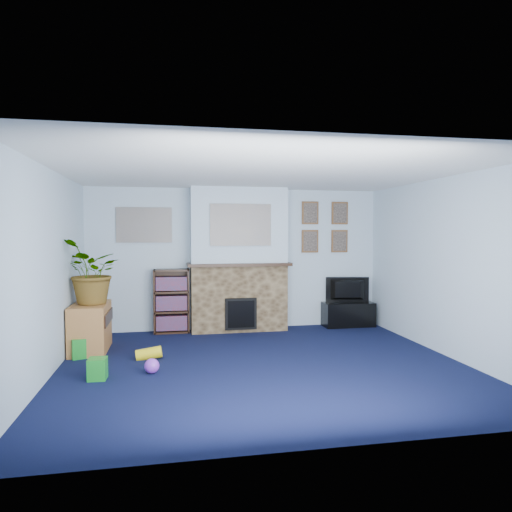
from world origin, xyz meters
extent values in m
cube|color=black|center=(0.00, 0.00, 0.00)|extent=(5.00, 4.50, 0.01)
cube|color=white|center=(0.00, 0.00, 2.40)|extent=(5.00, 4.50, 0.01)
cube|color=silver|center=(0.00, 2.25, 1.20)|extent=(5.00, 0.04, 2.40)
cube|color=silver|center=(0.00, -2.25, 1.20)|extent=(5.00, 0.04, 2.40)
cube|color=silver|center=(-2.50, 0.00, 1.20)|extent=(0.04, 4.50, 2.40)
cube|color=silver|center=(2.50, 0.00, 1.20)|extent=(0.04, 4.50, 2.40)
cube|color=brown|center=(0.00, 2.05, 0.55)|extent=(1.60, 0.40, 1.10)
cube|color=brown|center=(0.00, 2.05, 1.75)|extent=(1.60, 0.40, 1.30)
cube|color=brown|center=(0.00, 2.02, 1.12)|extent=(1.72, 0.50, 0.05)
cube|color=brown|center=(0.00, 1.84, 0.32)|extent=(0.52, 0.08, 0.52)
cube|color=brown|center=(0.00, 1.80, 0.32)|extent=(0.44, 0.02, 0.44)
cube|color=gray|center=(0.00, 1.84, 1.78)|extent=(1.00, 0.03, 0.68)
cube|color=gray|center=(-1.55, 2.23, 1.78)|extent=(0.90, 0.03, 0.58)
cube|color=brown|center=(1.30, 2.23, 2.00)|extent=(0.30, 0.03, 0.40)
cube|color=brown|center=(1.85, 2.23, 2.00)|extent=(0.30, 0.03, 0.40)
cube|color=brown|center=(1.30, 2.23, 1.50)|extent=(0.30, 0.03, 0.40)
cube|color=brown|center=(1.85, 2.23, 1.50)|extent=(0.30, 0.03, 0.40)
cube|color=black|center=(1.95, 2.03, 0.22)|extent=(0.89, 0.37, 0.42)
imported|color=black|center=(1.95, 2.05, 0.64)|extent=(0.77, 0.24, 0.44)
cube|color=black|center=(-1.12, 2.23, 0.53)|extent=(0.58, 0.02, 1.05)
cube|color=black|center=(-1.39, 2.10, 0.53)|extent=(0.03, 0.28, 1.05)
cube|color=black|center=(-0.84, 2.10, 0.53)|extent=(0.03, 0.28, 1.05)
cube|color=black|center=(-1.12, 2.10, 0.01)|extent=(0.56, 0.28, 0.03)
cube|color=black|center=(-1.12, 2.10, 0.35)|extent=(0.56, 0.28, 0.03)
cube|color=black|center=(-1.12, 2.10, 0.68)|extent=(0.56, 0.28, 0.03)
cube|color=black|center=(-1.12, 2.10, 1.04)|extent=(0.56, 0.28, 0.03)
cube|color=black|center=(-1.12, 2.09, 0.17)|extent=(0.50, 0.22, 0.24)
cube|color=black|center=(-1.12, 2.09, 0.50)|extent=(0.50, 0.22, 0.24)
cube|color=black|center=(-1.12, 2.09, 0.82)|extent=(0.50, 0.22, 0.22)
cube|color=#AC6E37|center=(-2.24, 1.12, 0.35)|extent=(0.47, 0.85, 0.66)
imported|color=#26661E|center=(-2.19, 1.07, 1.12)|extent=(0.78, 0.88, 0.91)
cube|color=gold|center=(-0.11, 2.00, 1.22)|extent=(0.11, 0.06, 0.15)
cylinder|color=#B2BFC6|center=(0.22, 2.00, 1.23)|extent=(0.04, 0.04, 0.14)
sphere|color=gray|center=(-0.53, 2.00, 1.22)|extent=(0.14, 0.14, 0.14)
cylinder|color=#198C26|center=(0.64, 2.00, 1.21)|extent=(0.06, 0.06, 0.11)
cube|color=#198C26|center=(-2.27, 0.82, 0.14)|extent=(0.40, 0.36, 0.27)
sphere|color=purple|center=(-1.36, -0.09, 0.09)|extent=(0.18, 0.18, 0.18)
cube|color=#198C26|center=(-1.95, -0.20, 0.11)|extent=(0.21, 0.21, 0.24)
cylinder|color=yellow|center=(-1.42, 0.54, 0.07)|extent=(0.35, 0.15, 0.20)
camera|label=1|loc=(-1.14, -5.51, 1.66)|focal=32.00mm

